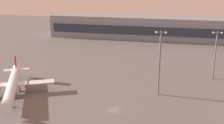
% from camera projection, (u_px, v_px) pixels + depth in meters
% --- Properties ---
extents(ground_plane, '(416.00, 416.00, 0.00)m').
position_uv_depth(ground_plane, '(114.00, 110.00, 107.15)').
color(ground_plane, '#605E5B').
extents(terminal_building, '(135.77, 22.40, 16.40)m').
position_uv_depth(terminal_building, '(141.00, 27.00, 218.10)').
color(terminal_building, gray).
rests_on(terminal_building, ground).
extents(airplane_terminal_side, '(32.34, 40.92, 11.13)m').
position_uv_depth(airplane_terminal_side, '(13.00, 84.00, 119.70)').
color(airplane_terminal_side, white).
rests_on(airplane_terminal_side, ground).
extents(apron_light_west, '(4.80, 0.90, 22.71)m').
position_uv_depth(apron_light_west, '(215.00, 52.00, 133.81)').
color(apron_light_west, slate).
rests_on(apron_light_west, ground).
extents(apron_light_east, '(4.80, 0.90, 26.68)m').
position_uv_depth(apron_light_east, '(160.00, 59.00, 115.63)').
color(apron_light_east, slate).
rests_on(apron_light_east, ground).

